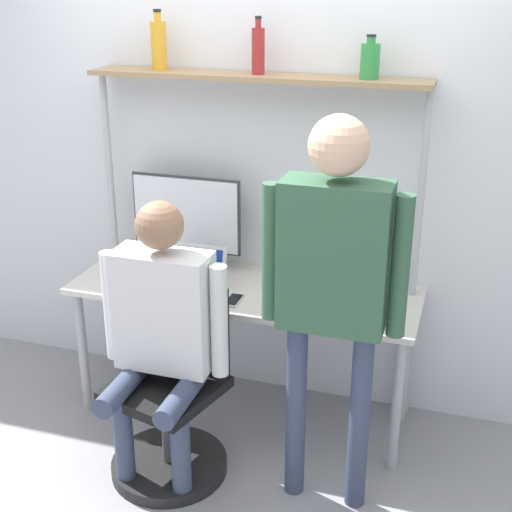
# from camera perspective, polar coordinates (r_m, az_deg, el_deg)

# --- Properties ---
(ground_plane) EXTENTS (12.00, 12.00, 0.00)m
(ground_plane) POSITION_cam_1_polar(r_m,az_deg,el_deg) (3.79, -2.48, -14.84)
(ground_plane) COLOR gray
(wall_back) EXTENTS (8.00, 0.06, 2.70)m
(wall_back) POSITION_cam_1_polar(r_m,az_deg,el_deg) (3.78, 0.65, 7.87)
(wall_back) COLOR silver
(wall_back) RESTS_ON ground_plane
(desk) EXTENTS (1.80, 0.61, 0.74)m
(desk) POSITION_cam_1_polar(r_m,az_deg,el_deg) (3.71, -0.92, -3.70)
(desk) COLOR beige
(desk) RESTS_ON ground_plane
(shelf_unit) EXTENTS (1.71, 0.23, 1.80)m
(shelf_unit) POSITION_cam_1_polar(r_m,az_deg,el_deg) (3.60, -0.07, 9.61)
(shelf_unit) COLOR #997A56
(shelf_unit) RESTS_ON ground_plane
(monitor) EXTENTS (0.61, 0.19, 0.52)m
(monitor) POSITION_cam_1_polar(r_m,az_deg,el_deg) (3.83, -5.60, 3.05)
(monitor) COLOR #333338
(monitor) RESTS_ON desk
(laptop) EXTENTS (0.32, 0.22, 0.22)m
(laptop) POSITION_cam_1_polar(r_m,az_deg,el_deg) (3.65, -4.99, -1.76)
(laptop) COLOR silver
(laptop) RESTS_ON desk
(cell_phone) EXTENTS (0.07, 0.15, 0.01)m
(cell_phone) POSITION_cam_1_polar(r_m,az_deg,el_deg) (3.53, -1.80, -3.55)
(cell_phone) COLOR silver
(cell_phone) RESTS_ON desk
(office_chair) EXTENTS (0.56, 0.56, 0.93)m
(office_chair) POSITION_cam_1_polar(r_m,az_deg,el_deg) (3.51, -6.69, -12.56)
(office_chair) COLOR black
(office_chair) RESTS_ON ground_plane
(person_seated) EXTENTS (0.60, 0.47, 1.36)m
(person_seated) POSITION_cam_1_polar(r_m,az_deg,el_deg) (3.21, -7.59, -5.28)
(person_seated) COLOR #38425B
(person_seated) RESTS_ON ground_plane
(person_standing) EXTENTS (0.61, 0.24, 1.77)m
(person_standing) POSITION_cam_1_polar(r_m,az_deg,el_deg) (2.90, 6.23, -0.99)
(person_standing) COLOR #38425B
(person_standing) RESTS_ON ground_plane
(bottle_green) EXTENTS (0.09, 0.09, 0.20)m
(bottle_green) POSITION_cam_1_polar(r_m,az_deg,el_deg) (3.41, 9.11, 15.20)
(bottle_green) COLOR #2D8C3F
(bottle_green) RESTS_ON shelf_unit
(bottle_amber) EXTENTS (0.08, 0.08, 0.29)m
(bottle_amber) POSITION_cam_1_polar(r_m,az_deg,el_deg) (3.72, -7.79, 16.42)
(bottle_amber) COLOR gold
(bottle_amber) RESTS_ON shelf_unit
(bottle_red) EXTENTS (0.06, 0.06, 0.27)m
(bottle_red) POSITION_cam_1_polar(r_m,az_deg,el_deg) (3.53, 0.18, 16.17)
(bottle_red) COLOR maroon
(bottle_red) RESTS_ON shelf_unit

